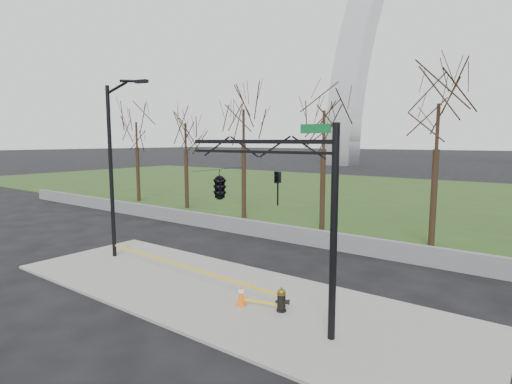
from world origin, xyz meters
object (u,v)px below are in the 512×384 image
Objects in this scene: fire_hydrant at (282,300)px; traffic_signal_mast at (238,186)px; street_light at (114,159)px; traffic_cone at (241,295)px.

fire_hydrant is 3.93m from traffic_signal_mast.
street_light is 8.56m from traffic_signal_mast.
traffic_cone is at bearing -17.36° from street_light.
traffic_cone is at bearing 118.37° from traffic_signal_mast.
traffic_signal_mast is at bearing -60.66° from traffic_cone.
fire_hydrant is at bearing 32.08° from traffic_signal_mast.
traffic_signal_mast is at bearing -19.86° from street_light.
street_light is at bearing 156.47° from fire_hydrant.
traffic_signal_mast reaches higher than traffic_cone.
traffic_signal_mast reaches higher than fire_hydrant.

